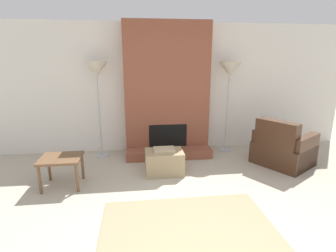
% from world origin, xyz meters
% --- Properties ---
extents(ground_plane, '(24.00, 24.00, 0.00)m').
position_xyz_m(ground_plane, '(0.00, 0.00, 0.00)').
color(ground_plane, '#B2A893').
extents(wall_back, '(7.85, 0.06, 2.60)m').
position_xyz_m(wall_back, '(0.00, 3.22, 1.30)').
color(wall_back, silver).
rests_on(wall_back, ground_plane).
extents(fireplace, '(1.67, 0.74, 2.60)m').
position_xyz_m(fireplace, '(0.00, 2.97, 1.22)').
color(fireplace, brown).
rests_on(fireplace, ground_plane).
extents(ottoman, '(0.64, 0.45, 0.45)m').
position_xyz_m(ottoman, '(-0.17, 1.93, 0.21)').
color(ottoman, '#998460').
rests_on(ottoman, ground_plane).
extents(armchair, '(1.18, 1.20, 0.87)m').
position_xyz_m(armchair, '(2.00, 2.03, 0.28)').
color(armchair, '#422819').
rests_on(armchair, ground_plane).
extents(side_table, '(0.60, 0.51, 0.47)m').
position_xyz_m(side_table, '(-1.77, 1.66, 0.40)').
color(side_table, brown).
rests_on(side_table, ground_plane).
extents(floor_lamp_left, '(0.43, 0.43, 1.85)m').
position_xyz_m(floor_lamp_left, '(-1.33, 2.91, 1.64)').
color(floor_lamp_left, '#ADADB2').
rests_on(floor_lamp_left, ground_plane).
extents(floor_lamp_right, '(0.43, 0.43, 1.84)m').
position_xyz_m(floor_lamp_right, '(1.25, 2.91, 1.63)').
color(floor_lamp_right, '#ADADB2').
rests_on(floor_lamp_right, ground_plane).
extents(area_rug, '(2.01, 1.31, 0.01)m').
position_xyz_m(area_rug, '(-0.07, 0.40, 0.01)').
color(area_rug, '#9E8966').
rests_on(area_rug, ground_plane).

